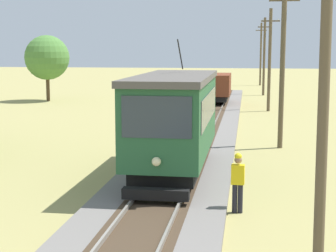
# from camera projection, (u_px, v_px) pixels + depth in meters

# --- Properties ---
(red_tram) EXTENTS (2.60, 8.54, 4.79)m
(red_tram) POSITION_uv_depth(u_px,v_px,m) (175.00, 119.00, 19.83)
(red_tram) COLOR #235633
(red_tram) RESTS_ON rail_right
(freight_car) EXTENTS (2.40, 5.20, 2.31)m
(freight_car) POSITION_uv_depth(u_px,v_px,m) (216.00, 87.00, 45.19)
(freight_car) COLOR brown
(freight_car) RESTS_ON rail_right
(utility_pole_near_tram) EXTENTS (1.40, 0.59, 7.74)m
(utility_pole_near_tram) POSITION_uv_depth(u_px,v_px,m) (324.00, 87.00, 11.47)
(utility_pole_near_tram) COLOR brown
(utility_pole_near_tram) RESTS_ON ground
(utility_pole_mid) EXTENTS (1.40, 0.53, 7.93)m
(utility_pole_mid) POSITION_uv_depth(u_px,v_px,m) (282.00, 63.00, 25.38)
(utility_pole_mid) COLOR brown
(utility_pole_mid) RESTS_ON ground
(utility_pole_far) EXTENTS (1.40, 0.58, 7.70)m
(utility_pole_far) POSITION_uv_depth(u_px,v_px,m) (270.00, 59.00, 40.54)
(utility_pole_far) COLOR brown
(utility_pole_far) RESTS_ON ground
(utility_pole_distant) EXTENTS (1.40, 0.54, 7.79)m
(utility_pole_distant) POSITION_uv_depth(u_px,v_px,m) (264.00, 56.00, 54.33)
(utility_pole_distant) COLOR brown
(utility_pole_distant) RESTS_ON ground
(utility_pole_horizon) EXTENTS (1.40, 0.49, 7.96)m
(utility_pole_horizon) POSITION_uv_depth(u_px,v_px,m) (261.00, 54.00, 69.01)
(utility_pole_horizon) COLOR brown
(utility_pole_horizon) RESTS_ON ground
(gravel_pile) EXTENTS (2.73, 2.73, 1.20)m
(gravel_pile) POSITION_uv_depth(u_px,v_px,m) (173.00, 94.00, 49.37)
(gravel_pile) COLOR gray
(gravel_pile) RESTS_ON ground
(track_worker) EXTENTS (0.39, 0.26, 1.78)m
(track_worker) POSITION_uv_depth(u_px,v_px,m) (238.00, 180.00, 15.68)
(track_worker) COLOR black
(track_worker) RESTS_ON ground
(tree_right_near) EXTENTS (4.01, 4.01, 5.93)m
(tree_right_near) POSITION_uv_depth(u_px,v_px,m) (47.00, 58.00, 48.55)
(tree_right_near) COLOR #4C3823
(tree_right_near) RESTS_ON ground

